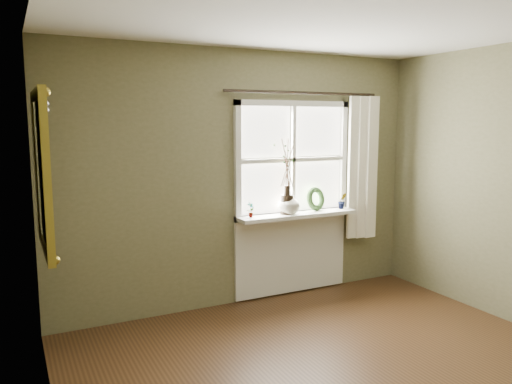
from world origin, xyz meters
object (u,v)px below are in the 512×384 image
object	(u,v)px
wreath	(316,201)
gilt_mirror	(41,171)
dark_jug	(287,204)
cream_vase	(289,203)

from	to	relation	value
wreath	gilt_mirror	bearing A→B (deg)	177.71
dark_jug	cream_vase	bearing A→B (deg)	0.00
cream_vase	gilt_mirror	xyz separation A→B (m)	(-2.41, -0.63, 0.49)
dark_jug	gilt_mirror	distance (m)	2.52
cream_vase	wreath	xyz separation A→B (m)	(0.36, 0.04, -0.02)
gilt_mirror	wreath	bearing A→B (deg)	13.55
dark_jug	cream_vase	size ratio (longest dim) A/B	0.84
wreath	dark_jug	bearing A→B (deg)	170.09
dark_jug	wreath	world-z (taller)	wreath
cream_vase	wreath	bearing A→B (deg)	6.35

